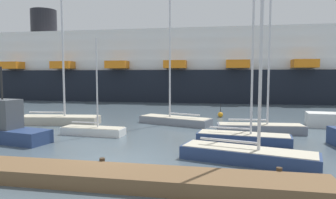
{
  "coord_description": "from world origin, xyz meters",
  "views": [
    {
      "loc": [
        5.26,
        -14.16,
        4.37
      ],
      "look_at": [
        0.0,
        13.89,
        2.03
      ],
      "focal_mm": 32.14,
      "sensor_mm": 36.0,
      "label": 1
    }
  ],
  "objects_px": {
    "channel_buoy_0": "(220,114)",
    "sailboat_1": "(248,151)",
    "sailboat_0": "(59,117)",
    "sailboat_3": "(93,130)",
    "sailboat_2": "(175,118)",
    "sailboat_4": "(243,136)",
    "sailboat_5": "(260,126)",
    "fishing_boat_0": "(6,127)",
    "cruise_ship": "(129,70)"
  },
  "relations": [
    {
      "from": "sailboat_4",
      "to": "sailboat_5",
      "type": "bearing_deg",
      "value": 74.18
    },
    {
      "from": "fishing_boat_0",
      "to": "channel_buoy_0",
      "type": "xyz_separation_m",
      "value": [
        13.78,
        14.08,
        -0.67
      ]
    },
    {
      "from": "sailboat_4",
      "to": "channel_buoy_0",
      "type": "relative_size",
      "value": 6.73
    },
    {
      "from": "channel_buoy_0",
      "to": "sailboat_5",
      "type": "bearing_deg",
      "value": -69.23
    },
    {
      "from": "sailboat_0",
      "to": "sailboat_5",
      "type": "bearing_deg",
      "value": -10.34
    },
    {
      "from": "sailboat_5",
      "to": "fishing_boat_0",
      "type": "height_order",
      "value": "sailboat_5"
    },
    {
      "from": "sailboat_4",
      "to": "cruise_ship",
      "type": "xyz_separation_m",
      "value": [
        -18.34,
        32.94,
        4.88
      ]
    },
    {
      "from": "sailboat_5",
      "to": "fishing_boat_0",
      "type": "distance_m",
      "value": 17.89
    },
    {
      "from": "channel_buoy_0",
      "to": "sailboat_1",
      "type": "bearing_deg",
      "value": -84.5
    },
    {
      "from": "sailboat_2",
      "to": "sailboat_5",
      "type": "bearing_deg",
      "value": 176.83
    },
    {
      "from": "sailboat_2",
      "to": "sailboat_3",
      "type": "distance_m",
      "value": 7.74
    },
    {
      "from": "sailboat_3",
      "to": "cruise_ship",
      "type": "relative_size",
      "value": 0.07
    },
    {
      "from": "sailboat_2",
      "to": "sailboat_5",
      "type": "xyz_separation_m",
      "value": [
        7.01,
        -2.91,
        0.06
      ]
    },
    {
      "from": "sailboat_2",
      "to": "sailboat_5",
      "type": "relative_size",
      "value": 0.95
    },
    {
      "from": "sailboat_1",
      "to": "fishing_boat_0",
      "type": "relative_size",
      "value": 1.92
    },
    {
      "from": "sailboat_3",
      "to": "sailboat_5",
      "type": "height_order",
      "value": "sailboat_5"
    },
    {
      "from": "sailboat_3",
      "to": "sailboat_2",
      "type": "bearing_deg",
      "value": 52.34
    },
    {
      "from": "channel_buoy_0",
      "to": "cruise_ship",
      "type": "bearing_deg",
      "value": 128.06
    },
    {
      "from": "sailboat_0",
      "to": "cruise_ship",
      "type": "xyz_separation_m",
      "value": [
        -2.61,
        28.42,
        4.73
      ]
    },
    {
      "from": "sailboat_3",
      "to": "sailboat_4",
      "type": "bearing_deg",
      "value": 0.47
    },
    {
      "from": "sailboat_1",
      "to": "sailboat_0",
      "type": "bearing_deg",
      "value": 164.75
    },
    {
      "from": "sailboat_5",
      "to": "cruise_ship",
      "type": "distance_m",
      "value": 35.81
    },
    {
      "from": "channel_buoy_0",
      "to": "sailboat_3",
      "type": "bearing_deg",
      "value": -129.33
    },
    {
      "from": "sailboat_0",
      "to": "sailboat_4",
      "type": "height_order",
      "value": "sailboat_0"
    },
    {
      "from": "sailboat_0",
      "to": "sailboat_5",
      "type": "xyz_separation_m",
      "value": [
        17.19,
        -1.04,
        -0.03
      ]
    },
    {
      "from": "sailboat_2",
      "to": "fishing_boat_0",
      "type": "height_order",
      "value": "sailboat_2"
    },
    {
      "from": "sailboat_2",
      "to": "channel_buoy_0",
      "type": "height_order",
      "value": "sailboat_2"
    },
    {
      "from": "sailboat_0",
      "to": "fishing_boat_0",
      "type": "relative_size",
      "value": 2.1
    },
    {
      "from": "sailboat_1",
      "to": "sailboat_2",
      "type": "relative_size",
      "value": 1.07
    },
    {
      "from": "sailboat_0",
      "to": "sailboat_5",
      "type": "relative_size",
      "value": 1.11
    },
    {
      "from": "fishing_boat_0",
      "to": "channel_buoy_0",
      "type": "bearing_deg",
      "value": -123.09
    },
    {
      "from": "sailboat_1",
      "to": "sailboat_4",
      "type": "height_order",
      "value": "sailboat_1"
    },
    {
      "from": "sailboat_2",
      "to": "cruise_ship",
      "type": "xyz_separation_m",
      "value": [
        -12.79,
        26.55,
        4.81
      ]
    },
    {
      "from": "sailboat_4",
      "to": "fishing_boat_0",
      "type": "height_order",
      "value": "sailboat_4"
    },
    {
      "from": "sailboat_0",
      "to": "sailboat_2",
      "type": "bearing_deg",
      "value": 3.51
    },
    {
      "from": "sailboat_0",
      "to": "sailboat_4",
      "type": "relative_size",
      "value": 1.43
    },
    {
      "from": "channel_buoy_0",
      "to": "fishing_boat_0",
      "type": "bearing_deg",
      "value": -134.39
    },
    {
      "from": "sailboat_2",
      "to": "sailboat_3",
      "type": "height_order",
      "value": "sailboat_2"
    },
    {
      "from": "fishing_boat_0",
      "to": "sailboat_2",
      "type": "bearing_deg",
      "value": -126.6
    },
    {
      "from": "sailboat_0",
      "to": "sailboat_1",
      "type": "height_order",
      "value": "sailboat_0"
    },
    {
      "from": "sailboat_1",
      "to": "sailboat_5",
      "type": "relative_size",
      "value": 1.02
    },
    {
      "from": "sailboat_2",
      "to": "channel_buoy_0",
      "type": "distance_m",
      "value": 6.51
    },
    {
      "from": "sailboat_0",
      "to": "cruise_ship",
      "type": "bearing_deg",
      "value": 88.36
    },
    {
      "from": "cruise_ship",
      "to": "sailboat_1",
      "type": "bearing_deg",
      "value": -64.67
    },
    {
      "from": "sailboat_1",
      "to": "cruise_ship",
      "type": "distance_m",
      "value": 41.98
    },
    {
      "from": "sailboat_1",
      "to": "fishing_boat_0",
      "type": "distance_m",
      "value": 15.47
    },
    {
      "from": "channel_buoy_0",
      "to": "sailboat_0",
      "type": "bearing_deg",
      "value": -153.46
    },
    {
      "from": "sailboat_1",
      "to": "cruise_ship",
      "type": "height_order",
      "value": "cruise_ship"
    },
    {
      "from": "sailboat_3",
      "to": "sailboat_0",
      "type": "bearing_deg",
      "value": 145.55
    },
    {
      "from": "sailboat_4",
      "to": "sailboat_3",
      "type": "bearing_deg",
      "value": -176.11
    }
  ]
}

